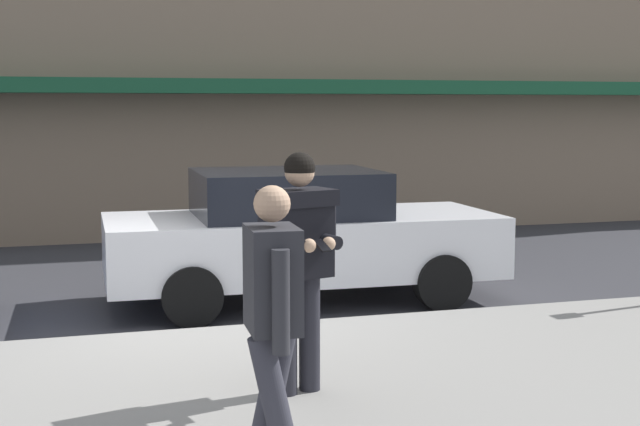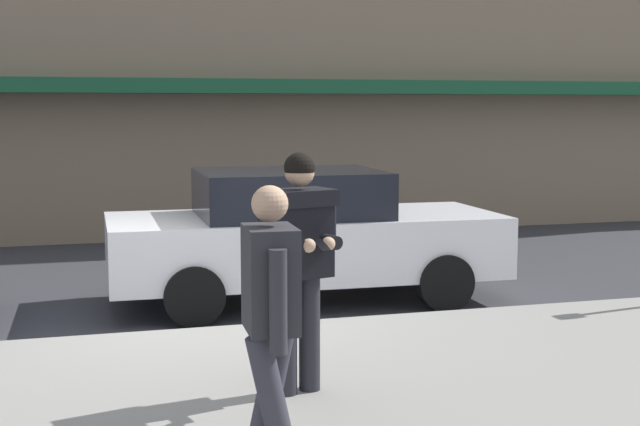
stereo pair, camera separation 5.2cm
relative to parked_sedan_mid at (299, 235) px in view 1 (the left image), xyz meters
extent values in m
plane|color=#333338|center=(-1.60, -1.25, -0.79)|extent=(80.00, 80.00, 0.00)
cube|color=gray|center=(-0.60, -4.10, -0.72)|extent=(32.00, 5.30, 0.14)
cube|color=silver|center=(-0.60, -1.20, -0.79)|extent=(28.00, 0.12, 0.01)
cube|color=#195133|center=(-0.60, 4.90, 1.81)|extent=(26.60, 0.70, 0.24)
cube|color=silver|center=(0.04, 0.00, -0.12)|extent=(4.54, 1.92, 0.70)
cube|color=black|center=(-0.14, 0.00, 0.49)|extent=(2.11, 1.68, 0.52)
cylinder|color=black|center=(1.45, 0.82, -0.47)|extent=(0.64, 0.23, 0.64)
cylinder|color=black|center=(1.42, -0.89, -0.47)|extent=(0.64, 0.23, 0.64)
cylinder|color=black|center=(-1.34, 0.89, -0.47)|extent=(0.64, 0.23, 0.64)
cylinder|color=black|center=(-1.37, -0.82, -0.47)|extent=(0.64, 0.23, 0.64)
cylinder|color=#23232B|center=(-0.88, -3.58, -0.21)|extent=(0.16, 0.16, 0.88)
cylinder|color=#23232B|center=(-1.07, -3.63, -0.21)|extent=(0.16, 0.16, 0.88)
cube|color=black|center=(-0.98, -3.60, 0.55)|extent=(0.52, 0.41, 0.64)
cube|color=black|center=(-0.98, -3.60, 0.82)|extent=(0.59, 0.46, 0.12)
cylinder|color=black|center=(-0.72, -3.53, 0.66)|extent=(0.11, 0.11, 0.30)
cylinder|color=black|center=(-0.79, -3.72, 0.51)|extent=(0.17, 0.32, 0.10)
sphere|color=tan|center=(-0.82, -3.87, 0.51)|extent=(0.10, 0.10, 0.10)
cylinder|color=black|center=(-1.24, -3.68, 0.66)|extent=(0.11, 0.11, 0.30)
cylinder|color=black|center=(-1.08, -3.80, 0.51)|extent=(0.17, 0.32, 0.10)
sphere|color=tan|center=(-0.98, -3.92, 0.51)|extent=(0.10, 0.10, 0.10)
cube|color=black|center=(-0.89, -3.93, 0.51)|extent=(0.11, 0.16, 0.07)
sphere|color=tan|center=(-0.97, -3.63, 1.01)|extent=(0.22, 0.22, 0.22)
sphere|color=black|center=(-0.97, -3.63, 1.04)|extent=(0.23, 0.23, 0.23)
cylinder|color=#33333D|center=(-1.51, -5.11, -0.22)|extent=(0.33, 0.17, 0.87)
cylinder|color=#33333D|center=(-1.50, -4.93, -0.22)|extent=(0.33, 0.17, 0.87)
cube|color=#2D2D33|center=(-1.50, -5.02, 0.51)|extent=(0.30, 0.43, 0.60)
cylinder|color=#2D2D33|center=(-1.52, -5.27, 0.43)|extent=(0.10, 0.10, 0.58)
cylinder|color=#2D2D33|center=(-1.49, -4.77, 0.43)|extent=(0.10, 0.10, 0.58)
sphere|color=tan|center=(-1.50, -5.02, 0.94)|extent=(0.21, 0.21, 0.21)
cube|color=brown|center=(-1.47, -4.72, 0.31)|extent=(0.13, 0.25, 0.32)
camera|label=1|loc=(-2.65, -9.88, 1.49)|focal=50.00mm
camera|label=2|loc=(-2.60, -9.89, 1.49)|focal=50.00mm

